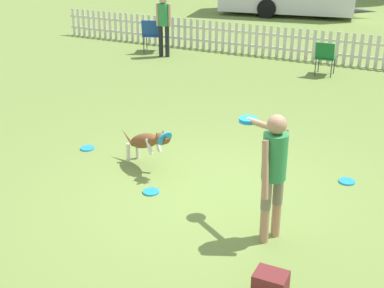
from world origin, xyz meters
TOP-DOWN VIEW (x-y plane):
  - ground_plane at (0.00, 0.00)m, footprint 240.00×240.00m
  - handler_person at (1.02, -0.69)m, footprint 0.80×0.91m
  - leaping_dog at (-1.20, 0.31)m, footprint 1.14×0.62m
  - frisbee_near_handler at (-0.78, -0.33)m, footprint 0.23×0.23m
  - frisbee_near_dog at (-2.45, 0.51)m, footprint 0.23×0.23m
  - frisbee_midfield at (1.61, 1.15)m, footprint 0.23×0.23m
  - picket_fence at (-0.00, 7.64)m, footprint 16.35×0.04m
  - folding_chair_blue_left at (-4.73, 6.71)m, footprint 0.65×0.66m
  - folding_chair_center at (0.06, 6.46)m, footprint 0.45×0.47m
  - spectator_standing at (-4.21, 6.44)m, footprint 0.41×0.27m

SIDE VIEW (x-z plane):
  - ground_plane at x=0.00m, z-range 0.00..0.00m
  - frisbee_near_handler at x=-0.78m, z-range 0.00..0.02m
  - frisbee_near_dog at x=-2.45m, z-range 0.00..0.02m
  - frisbee_midfield at x=1.61m, z-range 0.00..0.02m
  - picket_fence at x=0.00m, z-range 0.00..0.82m
  - leaping_dog at x=-1.20m, z-range 0.07..0.82m
  - folding_chair_center at x=0.06m, z-range 0.08..0.89m
  - folding_chair_blue_left at x=-4.73m, z-range 0.09..0.99m
  - handler_person at x=1.02m, z-range 0.19..1.75m
  - spectator_standing at x=-4.21m, z-range 0.17..1.78m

